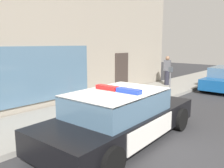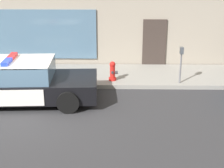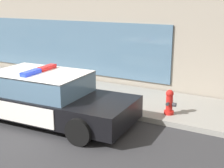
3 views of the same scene
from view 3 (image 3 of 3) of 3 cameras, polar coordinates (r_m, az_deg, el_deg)
ground at (r=8.37m, az=-13.61°, el=-8.68°), size 48.00×48.00×0.00m
sidewalk at (r=10.89m, az=-1.47°, el=-2.12°), size 48.00×2.73×0.15m
police_cruiser at (r=8.97m, az=-12.24°, el=-2.29°), size 5.16×2.39×1.49m
fire_hydrant at (r=9.00m, az=10.53°, el=-3.35°), size 0.34×0.39×0.73m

